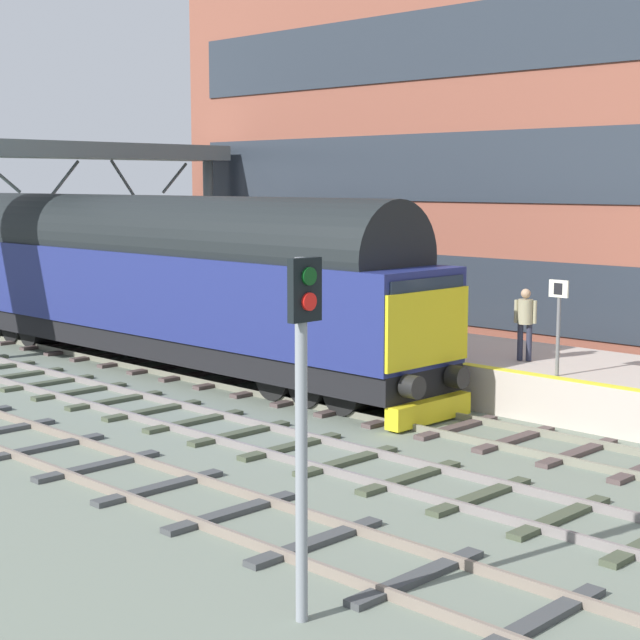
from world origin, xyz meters
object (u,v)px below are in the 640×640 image
object	(u,v)px
signal_post_near	(303,397)
waiting_passenger	(525,318)
diesel_locomotive	(156,277)
platform_number_sign	(558,313)

from	to	relation	value
signal_post_near	waiting_passenger	world-z (taller)	signal_post_near
signal_post_near	diesel_locomotive	bearing A→B (deg)	59.24
diesel_locomotive	waiting_passenger	distance (m)	10.29
diesel_locomotive	signal_post_near	size ratio (longest dim) A/B	4.58
platform_number_sign	signal_post_near	bearing A→B (deg)	-163.15
platform_number_sign	waiting_passenger	world-z (taller)	platform_number_sign
waiting_passenger	platform_number_sign	bearing A→B (deg)	121.32
diesel_locomotive	signal_post_near	distance (m)	16.91
signal_post_near	waiting_passenger	size ratio (longest dim) A/B	2.56
platform_number_sign	diesel_locomotive	bearing A→B (deg)	99.75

